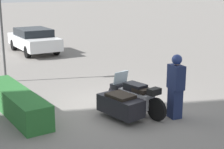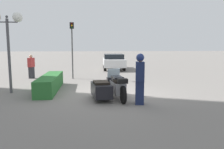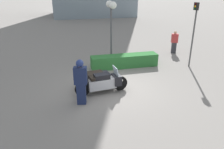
{
  "view_description": "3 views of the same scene",
  "coord_description": "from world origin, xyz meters",
  "px_view_note": "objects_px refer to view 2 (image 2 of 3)",
  "views": [
    {
      "loc": [
        -8.38,
        5.68,
        3.66
      ],
      "look_at": [
        0.26,
        -0.06,
        1.03
      ],
      "focal_mm": 55.0,
      "sensor_mm": 36.0,
      "label": 1
    },
    {
      "loc": [
        -9.29,
        0.84,
        2.13
      ],
      "look_at": [
        -0.77,
        -0.07,
        1.0
      ],
      "focal_mm": 35.0,
      "sensor_mm": 36.0,
      "label": 2
    },
    {
      "loc": [
        -2.23,
        -8.86,
        4.45
      ],
      "look_at": [
        -0.02,
        0.25,
        0.6
      ],
      "focal_mm": 35.0,
      "sensor_mm": 36.0,
      "label": 3
    }
  ],
  "objects_px": {
    "parked_car_background": "(114,61)",
    "hedge_bush_curbside": "(50,83)",
    "police_motorcycle": "(108,87)",
    "traffic_light_near": "(72,42)",
    "officer_rider": "(140,78)",
    "pedestrian_bystander": "(31,67)",
    "twin_lamp_post": "(7,26)"
  },
  "relations": [
    {
      "from": "police_motorcycle",
      "to": "twin_lamp_post",
      "type": "xyz_separation_m",
      "value": [
        1.55,
        4.31,
        2.52
      ]
    },
    {
      "from": "traffic_light_near",
      "to": "officer_rider",
      "type": "bearing_deg",
      "value": 15.25
    },
    {
      "from": "traffic_light_near",
      "to": "pedestrian_bystander",
      "type": "bearing_deg",
      "value": -108.03
    },
    {
      "from": "police_motorcycle",
      "to": "traffic_light_near",
      "type": "distance_m",
      "value": 6.24
    },
    {
      "from": "parked_car_background",
      "to": "hedge_bush_curbside",
      "type": "bearing_deg",
      "value": 158.67
    },
    {
      "from": "officer_rider",
      "to": "traffic_light_near",
      "type": "bearing_deg",
      "value": -54.97
    },
    {
      "from": "police_motorcycle",
      "to": "twin_lamp_post",
      "type": "height_order",
      "value": "twin_lamp_post"
    },
    {
      "from": "officer_rider",
      "to": "pedestrian_bystander",
      "type": "bearing_deg",
      "value": -40.16
    },
    {
      "from": "police_motorcycle",
      "to": "hedge_bush_curbside",
      "type": "xyz_separation_m",
      "value": [
        1.94,
        2.62,
        -0.11
      ]
    },
    {
      "from": "parked_car_background",
      "to": "pedestrian_bystander",
      "type": "relative_size",
      "value": 2.88
    },
    {
      "from": "officer_rider",
      "to": "hedge_bush_curbside",
      "type": "bearing_deg",
      "value": -26.61
    },
    {
      "from": "parked_car_background",
      "to": "pedestrian_bystander",
      "type": "distance_m",
      "value": 7.84
    },
    {
      "from": "officer_rider",
      "to": "twin_lamp_post",
      "type": "relative_size",
      "value": 0.52
    },
    {
      "from": "officer_rider",
      "to": "police_motorcycle",
      "type": "bearing_deg",
      "value": -30.13
    },
    {
      "from": "hedge_bush_curbside",
      "to": "pedestrian_bystander",
      "type": "relative_size",
      "value": 2.5
    },
    {
      "from": "hedge_bush_curbside",
      "to": "parked_car_background",
      "type": "relative_size",
      "value": 0.87
    },
    {
      "from": "police_motorcycle",
      "to": "hedge_bush_curbside",
      "type": "bearing_deg",
      "value": 46.7
    },
    {
      "from": "officer_rider",
      "to": "twin_lamp_post",
      "type": "bearing_deg",
      "value": -13.52
    },
    {
      "from": "hedge_bush_curbside",
      "to": "pedestrian_bystander",
      "type": "xyz_separation_m",
      "value": [
        4.18,
        1.91,
        0.42
      ]
    },
    {
      "from": "hedge_bush_curbside",
      "to": "pedestrian_bystander",
      "type": "height_order",
      "value": "pedestrian_bystander"
    },
    {
      "from": "police_motorcycle",
      "to": "parked_car_background",
      "type": "bearing_deg",
      "value": -14.45
    },
    {
      "from": "hedge_bush_curbside",
      "to": "parked_car_background",
      "type": "height_order",
      "value": "parked_car_background"
    },
    {
      "from": "twin_lamp_post",
      "to": "traffic_light_near",
      "type": "xyz_separation_m",
      "value": [
        4.11,
        -2.5,
        -0.63
      ]
    },
    {
      "from": "parked_car_background",
      "to": "officer_rider",
      "type": "bearing_deg",
      "value": -179.17
    },
    {
      "from": "officer_rider",
      "to": "hedge_bush_curbside",
      "type": "height_order",
      "value": "officer_rider"
    },
    {
      "from": "parked_car_background",
      "to": "police_motorcycle",
      "type": "bearing_deg",
      "value": 175.15
    },
    {
      "from": "police_motorcycle",
      "to": "hedge_bush_curbside",
      "type": "height_order",
      "value": "police_motorcycle"
    },
    {
      "from": "hedge_bush_curbside",
      "to": "twin_lamp_post",
      "type": "bearing_deg",
      "value": 103.08
    },
    {
      "from": "police_motorcycle",
      "to": "officer_rider",
      "type": "height_order",
      "value": "officer_rider"
    },
    {
      "from": "police_motorcycle",
      "to": "parked_car_background",
      "type": "xyz_separation_m",
      "value": [
        11.14,
        -1.5,
        0.29
      ]
    },
    {
      "from": "officer_rider",
      "to": "parked_car_background",
      "type": "bearing_deg",
      "value": -80.54
    },
    {
      "from": "traffic_light_near",
      "to": "parked_car_background",
      "type": "bearing_deg",
      "value": 140.56
    }
  ]
}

